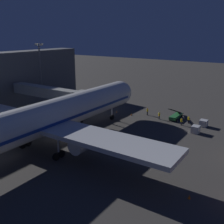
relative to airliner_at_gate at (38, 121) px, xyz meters
The scene contains 14 objects.
ground_plane 9.64m from the airliner_at_gate, 90.00° to the right, with size 320.00×320.00×0.00m, color #383533.
airliner_at_gate is the anchor object (origin of this frame).
jet_bridge 20.82m from the airliner_at_gate, 51.76° to the right, with size 24.26×3.40×7.46m.
apron_floodlight_mast 35.11m from the airliner_at_gate, 42.98° to the right, with size 2.90×0.50×17.22m.
belt_loader 34.01m from the airliner_at_gate, 112.00° to the right, with size 1.96×8.58×3.56m.
baggage_container_near_belt 31.76m from the airliner_at_gate, 128.14° to the right, with size 1.51×1.79×1.49m, color #B7BABF.
baggage_container_spare 35.92m from the airliner_at_gate, 123.49° to the right, with size 1.62×1.73×1.45m, color #B7BABF.
ground_crew_near_nose_gear 34.25m from the airliner_at_gate, 118.44° to the right, with size 0.40×0.40×1.74m.
ground_crew_by_belt_loader 30.73m from the airliner_at_gate, 107.80° to the right, with size 0.40×0.40×1.78m.
ground_crew_under_port_wing 31.15m from the airliner_at_gate, 100.14° to the right, with size 0.40×0.40×1.88m.
ground_crew_walking_aft 31.90m from the airliner_at_gate, 118.98° to the right, with size 0.40×0.40×1.77m.
traffic_cone_nose_port 28.44m from the airliner_at_gate, 94.52° to the right, with size 0.36×0.36×0.55m, color orange.
traffic_cone_nose_starboard 28.44m from the airliner_at_gate, 85.48° to the right, with size 0.36×0.36×0.55m, color orange.
traffic_cone_wingtip_svc_side 26.39m from the airliner_at_gate, behind, with size 0.36×0.36×0.55m, color orange.
Camera 1 is at (-33.77, 35.95, 19.99)m, focal length 42.71 mm.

